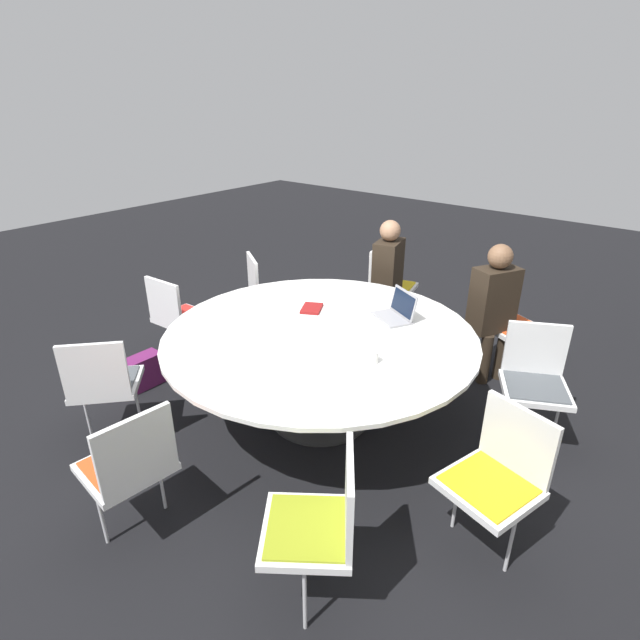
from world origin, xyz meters
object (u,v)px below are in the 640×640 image
(chair_7, at_px, (498,472))
(laptop, at_px, (397,311))
(chair_6, at_px, (321,519))
(person_1, at_px, (389,271))
(chair_2, at_px, (266,289))
(chair_4, at_px, (103,380))
(spiral_notebook, at_px, (312,308))
(chair_1, at_px, (388,280))
(chair_0, at_px, (506,316))
(chair_8, at_px, (535,376))
(handbag, at_px, (141,372))
(person_0, at_px, (494,303))
(chair_5, at_px, (130,462))
(chair_3, at_px, (178,313))
(coffee_cup, at_px, (372,357))

(chair_7, xyz_separation_m, laptop, (-0.91, -1.19, 0.27))
(chair_6, height_order, person_1, person_1)
(chair_2, relative_size, laptop, 2.26)
(chair_4, xyz_separation_m, spiral_notebook, (-1.46, 0.65, 0.23))
(chair_1, bearing_deg, chair_0, 71.23)
(chair_2, height_order, spiral_notebook, chair_2)
(chair_8, xyz_separation_m, handbag, (1.41, -2.76, -0.36))
(spiral_notebook, height_order, handbag, spiral_notebook)
(chair_4, bearing_deg, chair_8, -7.64)
(person_0, relative_size, person_1, 1.00)
(chair_5, distance_m, handbag, 1.67)
(handbag, bearing_deg, person_0, 132.93)
(chair_6, distance_m, person_0, 2.59)
(chair_6, bearing_deg, person_0, -31.96)
(chair_0, bearing_deg, laptop, 3.28)
(chair_6, distance_m, handbag, 2.50)
(person_0, bearing_deg, handbag, -19.49)
(chair_6, bearing_deg, chair_4, 53.13)
(chair_1, bearing_deg, chair_5, -6.62)
(chair_3, distance_m, coffee_cup, 2.07)
(chair_3, xyz_separation_m, handbag, (0.48, 0.07, -0.36))
(chair_1, height_order, chair_6, same)
(chair_4, relative_size, spiral_notebook, 3.32)
(chair_7, bearing_deg, handbag, 21.34)
(laptop, xyz_separation_m, coffee_cup, (0.69, 0.24, -0.02))
(chair_4, distance_m, coffee_cup, 1.85)
(person_0, bearing_deg, chair_5, 11.82)
(handbag, bearing_deg, chair_8, 117.02)
(chair_2, relative_size, person_0, 0.71)
(person_0, xyz_separation_m, person_1, (-0.14, -1.12, 0.00))
(chair_5, height_order, chair_8, same)
(chair_7, relative_size, person_0, 0.71)
(person_1, bearing_deg, handbag, -40.33)
(spiral_notebook, height_order, coffee_cup, coffee_cup)
(chair_2, relative_size, chair_4, 1.00)
(laptop, relative_size, spiral_notebook, 1.47)
(chair_0, distance_m, chair_1, 1.30)
(chair_3, height_order, coffee_cup, chair_3)
(chair_8, height_order, person_1, person_1)
(chair_8, bearing_deg, handbag, -0.66)
(chair_0, xyz_separation_m, chair_8, (0.88, 0.53, 0.00))
(person_1, bearing_deg, coffee_cup, 14.47)
(chair_6, xyz_separation_m, chair_7, (-0.83, 0.52, 0.00))
(chair_5, xyz_separation_m, chair_6, (-0.35, 1.05, 0.00))
(chair_1, xyz_separation_m, chair_7, (2.09, 2.00, 0.00))
(chair_5, bearing_deg, chair_2, 33.97)
(chair_8, distance_m, laptop, 1.07)
(chair_7, bearing_deg, chair_1, -30.78)
(chair_5, bearing_deg, person_1, 10.99)
(laptop, bearing_deg, chair_0, 93.28)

